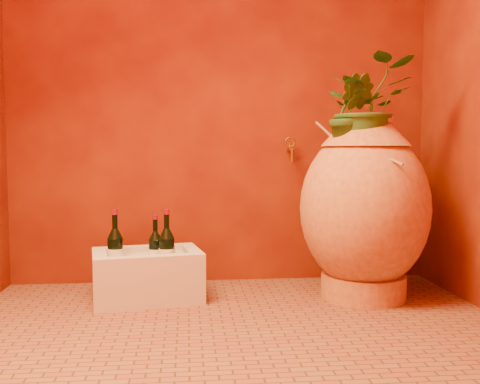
{
  "coord_description": "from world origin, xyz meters",
  "views": [
    {
      "loc": [
        -0.21,
        -2.22,
        0.77
      ],
      "look_at": [
        0.05,
        0.35,
        0.59
      ],
      "focal_mm": 40.0,
      "sensor_mm": 36.0,
      "label": 1
    }
  ],
  "objects": [
    {
      "name": "floor",
      "position": [
        0.0,
        0.0,
        0.0
      ],
      "size": [
        2.5,
        2.5,
        0.0
      ],
      "primitive_type": "plane",
      "color": "brown",
      "rests_on": "ground"
    },
    {
      "name": "wall_back",
      "position": [
        0.0,
        1.0,
        1.25
      ],
      "size": [
        2.5,
        0.02,
        2.5
      ],
      "primitive_type": "cube",
      "color": "#590E05",
      "rests_on": "ground"
    },
    {
      "name": "amphora",
      "position": [
        0.73,
        0.52,
        0.49
      ],
      "size": [
        0.75,
        0.75,
        0.98
      ],
      "rotation": [
        0.0,
        0.0,
        -0.1
      ],
      "color": "#D3813B",
      "rests_on": "floor"
    },
    {
      "name": "stone_basin",
      "position": [
        -0.42,
        0.6,
        0.12
      ],
      "size": [
        0.61,
        0.47,
        0.26
      ],
      "rotation": [
        0.0,
        0.0,
        0.18
      ],
      "color": "beige",
      "rests_on": "floor"
    },
    {
      "name": "wine_bottle_a",
      "position": [
        -0.32,
        0.55,
        0.27
      ],
      "size": [
        0.08,
        0.08,
        0.34
      ],
      "color": "black",
      "rests_on": "stone_basin"
    },
    {
      "name": "wine_bottle_b",
      "position": [
        -0.38,
        0.63,
        0.25
      ],
      "size": [
        0.07,
        0.07,
        0.3
      ],
      "color": "black",
      "rests_on": "stone_basin"
    },
    {
      "name": "wine_bottle_c",
      "position": [
        -0.58,
        0.58,
        0.26
      ],
      "size": [
        0.08,
        0.08,
        0.34
      ],
      "color": "black",
      "rests_on": "stone_basin"
    },
    {
      "name": "wall_tap",
      "position": [
        0.41,
        0.92,
        0.8
      ],
      "size": [
        0.07,
        0.14,
        0.15
      ],
      "color": "olive",
      "rests_on": "wall_back"
    },
    {
      "name": "plant_main",
      "position": [
        0.72,
        0.51,
        1.02
      ],
      "size": [
        0.52,
        0.46,
        0.51
      ],
      "primitive_type": "imported",
      "rotation": [
        0.0,
        0.0,
        0.16
      ],
      "color": "#264D1B",
      "rests_on": "amphora"
    },
    {
      "name": "plant_side",
      "position": [
        0.63,
        0.47,
        0.97
      ],
      "size": [
        0.27,
        0.25,
        0.41
      ],
      "primitive_type": "imported",
      "rotation": [
        0.0,
        0.0,
        -0.35
      ],
      "color": "#264D1B",
      "rests_on": "amphora"
    }
  ]
}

